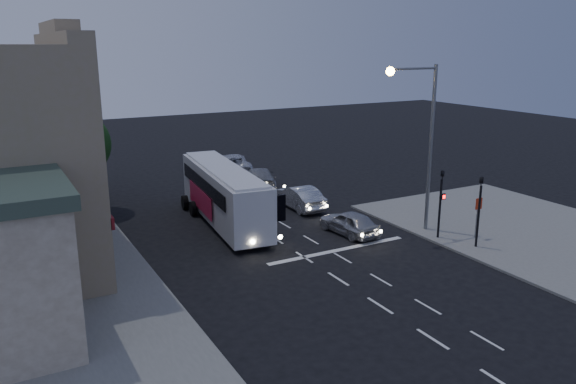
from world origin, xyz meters
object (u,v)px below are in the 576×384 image
tour_bus (224,193)px  car_sedan_c (232,163)px  regulatory_sign (478,211)px  car_suv (349,223)px  car_sedan_a (299,197)px  traffic_signal_side (480,203)px  traffic_signal_main (441,196)px  street_tree (76,141)px  streetlight (423,130)px  car_sedan_b (259,178)px

tour_bus → car_sedan_c: size_ratio=1.98×
car_sedan_c → regulatory_sign: (4.95, -21.07, 0.82)m
car_suv → car_sedan_a: 5.66m
car_sedan_a → car_sedan_c: 11.39m
car_suv → traffic_signal_side: (4.36, -5.00, 1.76)m
tour_bus → traffic_signal_main: bearing=-36.6°
traffic_signal_side → traffic_signal_main: bearing=109.5°
car_suv → traffic_signal_main: (3.66, -3.02, 1.76)m
tour_bus → traffic_signal_side: bearing=-40.6°
car_suv → car_sedan_c: 17.04m
traffic_signal_main → regulatory_sign: traffic_signal_main is taller
car_sedan_c → traffic_signal_main: traffic_signal_main is taller
street_tree → regulatory_sign: bearing=-41.1°
traffic_signal_side → regulatory_sign: 1.61m
traffic_signal_side → streetlight: streetlight is taller
regulatory_sign → street_tree: bearing=138.9°
car_sedan_b → street_tree: street_tree is taller
car_suv → regulatory_sign: (5.36, -4.04, 0.93)m
traffic_signal_side → street_tree: size_ratio=0.66×
tour_bus → traffic_signal_main: traffic_signal_main is taller
car_sedan_a → traffic_signal_main: traffic_signal_main is taller
car_suv → street_tree: street_tree is taller
regulatory_sign → tour_bus: bearing=139.1°
car_sedan_c → traffic_signal_main: size_ratio=1.36×
tour_bus → car_sedan_b: bearing=56.1°
car_sedan_a → car_sedan_c: size_ratio=0.80×
tour_bus → car_sedan_b: 8.42m
regulatory_sign → street_tree: 23.40m
car_sedan_c → tour_bus: bearing=79.9°
traffic_signal_main → streetlight: streetlight is taller
car_sedan_b → traffic_signal_side: size_ratio=1.24×
tour_bus → car_sedan_a: 5.46m
car_sedan_a → street_tree: street_tree is taller
tour_bus → car_suv: (5.22, -5.14, -1.14)m
car_sedan_a → street_tree: (-12.25, 5.57, 3.77)m
car_sedan_a → traffic_signal_side: traffic_signal_side is taller
traffic_signal_side → regulatory_sign: bearing=43.9°
streetlight → traffic_signal_side: bearing=-74.3°
tour_bus → street_tree: size_ratio=1.78×
tour_bus → car_sedan_a: bearing=11.5°
tour_bus → car_suv: size_ratio=2.84×
car_suv → traffic_signal_side: 6.87m
regulatory_sign → streetlight: 5.18m
car_suv → traffic_signal_main: traffic_signal_main is taller
regulatory_sign → traffic_signal_main: bearing=149.2°
car_suv → traffic_signal_main: size_ratio=0.95×
car_sedan_c → street_tree: street_tree is taller
regulatory_sign → street_tree: size_ratio=0.35×
car_sedan_b → traffic_signal_side: (4.22, -16.54, 1.68)m
car_suv → streetlight: bearing=149.5°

